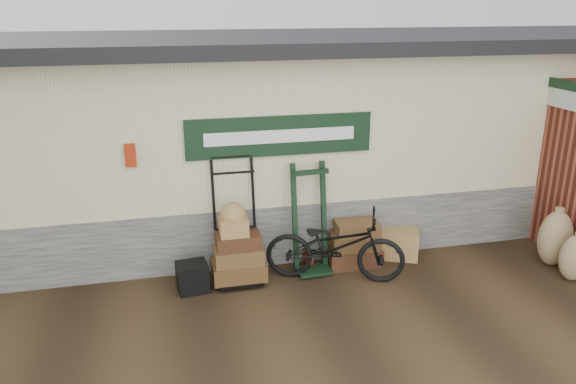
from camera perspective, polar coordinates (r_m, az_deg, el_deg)
The scene contains 11 objects.
ground at distance 7.62m, azimuth 3.13°, elevation -10.24°, with size 80.00×80.00×0.00m, color black.
station_building at distance 9.55m, azimuth -1.40°, elevation 6.19°, with size 14.40×4.10×3.20m.
brick_outbuilding at distance 10.35m, azimuth 27.06°, elevation 3.33°, with size 1.71×4.51×2.62m.
porter_trolley at distance 7.70m, azimuth -5.36°, elevation -2.74°, with size 0.88×0.66×1.76m, color black, non-canonical shape.
green_barrow at distance 7.94m, azimuth 2.30°, elevation -2.73°, with size 0.57×0.48×1.57m, color black, non-canonical shape.
suitcase_stack at distance 8.31m, azimuth 6.72°, elevation -5.14°, with size 0.77×0.49×0.69m, color #331F10, non-canonical shape.
wicker_hamper at distance 8.72m, azimuth 10.89°, elevation -5.11°, with size 0.66×0.43×0.43m, color olive.
black_trunk at distance 7.70m, azimuth -9.69°, elevation -8.52°, with size 0.40×0.34×0.40m, color black.
bicycle at distance 7.77m, azimuth 4.81°, elevation -5.09°, with size 1.93×0.67×1.12m, color black.
burlap_sack_left at distance 9.09m, azimuth 25.50°, elevation -4.26°, with size 0.53×0.44×0.84m, color olive.
burlap_sack_right at distance 8.75m, azimuth 27.12°, elevation -5.99°, with size 0.42×0.35×0.67m, color olive.
Camera 1 is at (-1.94, -6.38, 3.69)m, focal length 35.00 mm.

